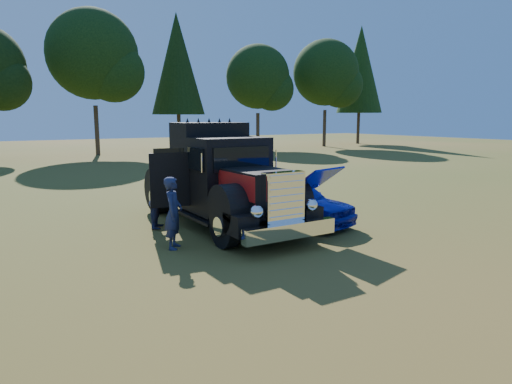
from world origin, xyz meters
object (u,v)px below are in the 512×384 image
object	(u,v)px
diamond_t_truck	(223,183)
spectator_far	(159,201)
hotrod_coupe	(292,201)
spectator_near	(173,213)

from	to	relation	value
diamond_t_truck	spectator_far	distance (m)	1.89
hotrod_coupe	spectator_far	xyz separation A→B (m)	(-3.57, 1.57, 0.12)
diamond_t_truck	spectator_far	bearing A→B (deg)	155.99
hotrod_coupe	spectator_far	bearing A→B (deg)	156.23
hotrod_coupe	spectator_near	xyz separation A→B (m)	(-4.01, -0.63, 0.20)
diamond_t_truck	spectator_near	bearing A→B (deg)	-145.41
diamond_t_truck	hotrod_coupe	xyz separation A→B (m)	(1.90, -0.83, -0.60)
diamond_t_truck	spectator_near	xyz separation A→B (m)	(-2.12, -1.46, -0.40)
hotrod_coupe	spectator_near	bearing A→B (deg)	-171.05
spectator_near	spectator_far	bearing A→B (deg)	22.16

